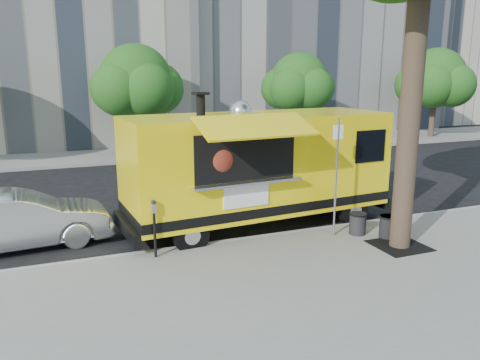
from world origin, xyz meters
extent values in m
plane|color=black|center=(0.00, 0.00, 0.00)|extent=(120.00, 120.00, 0.00)
cube|color=gray|center=(0.00, -4.00, 0.07)|extent=(60.00, 6.00, 0.15)
cube|color=#999993|center=(0.00, -0.93, 0.07)|extent=(60.00, 0.14, 0.16)
cube|color=gray|center=(0.00, 13.50, 0.07)|extent=(60.00, 5.00, 0.15)
cube|color=beige|center=(30.00, 24.00, 8.00)|extent=(16.00, 12.00, 16.00)
cylinder|color=#33261C|center=(2.60, -2.80, 3.40)|extent=(0.48, 0.48, 6.50)
cube|color=black|center=(2.60, -2.80, 0.15)|extent=(1.20, 1.20, 0.02)
cylinder|color=#33261C|center=(-1.00, 12.70, 1.45)|extent=(0.36, 0.36, 2.60)
sphere|color=#205316|center=(-1.00, 12.70, 3.85)|extent=(3.60, 3.60, 3.60)
cylinder|color=#33261C|center=(8.00, 12.40, 1.45)|extent=(0.36, 0.36, 2.60)
sphere|color=#205316|center=(8.00, 12.40, 3.74)|extent=(3.24, 3.24, 3.24)
cylinder|color=#33261C|center=(18.00, 12.60, 1.45)|extent=(0.36, 0.36, 2.60)
sphere|color=#205316|center=(18.00, 12.60, 3.91)|extent=(3.78, 3.78, 3.78)
cylinder|color=silver|center=(1.55, -1.55, 1.65)|extent=(0.06, 0.06, 3.00)
cube|color=white|center=(1.55, -1.55, 2.80)|extent=(0.28, 0.02, 0.35)
cylinder|color=black|center=(-3.00, -1.35, 0.68)|extent=(0.06, 0.06, 1.05)
cube|color=silver|center=(-3.00, -1.35, 1.30)|extent=(0.10, 0.08, 0.22)
sphere|color=black|center=(-3.00, -1.35, 1.43)|extent=(0.11, 0.11, 0.11)
cube|color=yellow|center=(0.20, 0.20, 1.85)|extent=(7.33, 2.98, 2.59)
cube|color=black|center=(0.20, 0.20, 0.79)|extent=(7.35, 3.00, 0.24)
cube|color=black|center=(3.85, 0.49, 0.50)|extent=(0.36, 2.31, 0.33)
cube|color=black|center=(-3.45, -0.09, 0.50)|extent=(0.36, 2.31, 0.33)
cube|color=black|center=(3.79, 0.48, 2.26)|extent=(0.20, 1.94, 1.05)
cylinder|color=black|center=(2.75, -0.62, 0.44)|extent=(0.90, 0.38, 0.88)
cylinder|color=black|center=(2.59, 1.40, 0.44)|extent=(0.90, 0.38, 0.88)
cylinder|color=black|center=(-2.08, -1.00, 0.44)|extent=(0.90, 0.38, 0.88)
cylinder|color=black|center=(-2.24, 1.03, 0.44)|extent=(0.90, 0.38, 0.88)
cube|color=black|center=(-0.70, -1.03, 2.26)|extent=(2.65, 0.39, 1.16)
cube|color=silver|center=(-0.69, -1.19, 1.64)|extent=(2.86, 0.57, 0.06)
cube|color=yellow|center=(-0.66, -1.60, 3.05)|extent=(2.82, 1.25, 0.46)
cube|color=white|center=(-0.69, -1.11, 1.30)|extent=(1.21, 0.13, 0.55)
cylinder|color=black|center=(-1.45, 0.07, 3.42)|extent=(0.22, 0.22, 0.61)
sphere|color=silver|center=(-0.26, 0.39, 3.20)|extent=(0.62, 0.62, 0.62)
sphere|color=maroon|center=(-1.33, -0.78, 2.21)|extent=(0.93, 0.93, 0.93)
cylinder|color=#FF590C|center=(-1.31, -1.01, 2.08)|extent=(0.38, 0.16, 0.37)
imported|color=silver|center=(-5.88, 0.82, 0.71)|extent=(4.39, 1.85, 1.41)
cylinder|color=black|center=(2.17, -1.70, 0.43)|extent=(0.42, 0.42, 0.55)
cylinder|color=black|center=(2.17, -1.70, 0.68)|extent=(0.46, 0.46, 0.04)
cylinder|color=black|center=(2.72, -2.21, 0.44)|extent=(0.44, 0.44, 0.57)
cylinder|color=black|center=(2.72, -2.21, 0.70)|extent=(0.48, 0.48, 0.04)
camera|label=1|loc=(-4.85, -11.27, 4.21)|focal=35.00mm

